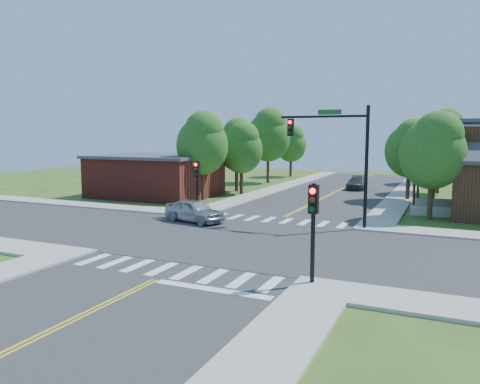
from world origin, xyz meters
The scene contains 25 objects.
ground centered at (0.00, 0.00, 0.00)m, with size 100.00×100.00×0.00m, color #345119.
road_ns centered at (0.00, 0.00, 0.02)m, with size 10.00×90.00×0.04m, color #2D2D30.
road_ew centered at (0.00, 0.00, 0.03)m, with size 90.00×10.00×0.04m, color #2D2D30.
intersection_patch centered at (0.00, 0.00, 0.00)m, with size 10.20×10.20×0.06m, color #2D2D30.
sidewalk_nw centered at (-15.82, 15.82, 0.07)m, with size 40.00×40.00×0.14m.
crosswalk_north centered at (0.00, 6.20, 0.05)m, with size 8.85×2.00×0.01m.
crosswalk_south centered at (0.00, -6.20, 0.05)m, with size 8.85×2.00×0.01m.
centerline centered at (0.00, 0.00, 0.05)m, with size 0.30×90.00×0.01m.
stop_bar centered at (2.50, -7.60, 0.00)m, with size 4.60×0.45×0.09m, color white.
signal_mast_ne centered at (3.91, 5.59, 4.85)m, with size 5.30×0.42×7.20m.
signal_pole_se centered at (5.60, -5.62, 2.66)m, with size 0.34×0.42×3.80m.
signal_pole_nw centered at (-5.60, 5.58, 2.66)m, with size 0.34×0.42×3.80m.
building_nw centered at (-14.20, 13.20, 1.88)m, with size 10.40×8.40×3.73m.
tree_e_a centered at (8.99, 10.72, 4.63)m, with size 4.16×3.95×7.07m.
tree_e_b centered at (8.88, 18.28, 4.78)m, with size 4.29×4.08×7.30m.
tree_e_c centered at (9.03, 25.79, 5.02)m, with size 4.51×4.28×7.66m.
tree_e_d centered at (9.13, 35.37, 5.53)m, with size 4.96×4.71×8.44m.
tree_w_a centered at (-9.12, 12.81, 4.94)m, with size 4.44×4.22×7.54m.
tree_w_b centered at (-9.06, 19.59, 4.70)m, with size 4.22×4.01×7.18m.
tree_w_c centered at (-9.16, 28.44, 5.64)m, with size 5.06×4.81×8.60m.
tree_w_d centered at (-9.27, 37.12, 4.47)m, with size 4.02×3.82×6.83m.
tree_house centered at (6.89, 19.53, 4.50)m, with size 4.05×3.84×6.88m.
tree_bldg centered at (-7.77, 17.87, 4.43)m, with size 3.98×3.78×6.77m.
car_silver centered at (-4.63, 3.50, 0.72)m, with size 4.55×2.82×1.45m, color #ACAFB4.
car_dgrey centered at (1.41, 25.89, 0.63)m, with size 2.01×4.45×1.26m, color #333639.
Camera 1 is at (10.08, -21.89, 5.54)m, focal length 35.00 mm.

